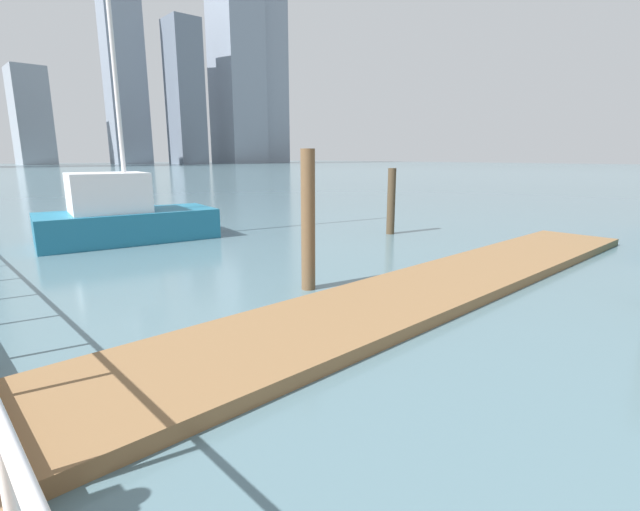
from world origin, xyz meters
TOP-DOWN VIEW (x-y plane):
  - ground_plane at (0.00, 20.00)m, footprint 300.00×300.00m
  - floating_dock at (3.74, 8.73)m, footprint 14.48×2.00m
  - dock_piling_1 at (7.89, 13.18)m, footprint 0.25×0.25m
  - dock_piling_4 at (2.01, 10.41)m, footprint 0.25×0.25m
  - moored_boat_1 at (1.31, 17.64)m, footprint 4.99×2.84m
  - skyline_tower_3 at (25.43, 148.43)m, footprint 8.32×10.21m
  - skyline_tower_4 at (47.41, 138.82)m, footprint 10.29×8.71m
  - skyline_tower_5 at (60.01, 128.70)m, footprint 8.19×9.67m
  - skyline_tower_6 at (78.57, 130.30)m, footprint 13.21×13.55m
  - skyline_tower_7 at (91.02, 133.21)m, footprint 11.61×12.97m

SIDE VIEW (x-z plane):
  - ground_plane at x=0.00m, z-range 0.00..0.00m
  - floating_dock at x=3.74m, z-range 0.00..0.18m
  - moored_boat_1 at x=1.31m, z-range -4.08..5.62m
  - dock_piling_1 at x=7.89m, z-range 0.00..2.04m
  - dock_piling_4 at x=2.01m, z-range 0.00..2.53m
  - skyline_tower_3 at x=25.43m, z-range 0.00..25.01m
  - skyline_tower_5 at x=60.01m, z-range 0.00..39.01m
  - skyline_tower_4 at x=47.41m, z-range 0.00..48.53m
  - skyline_tower_6 at x=78.57m, z-range 0.00..53.25m
  - skyline_tower_7 at x=91.02m, z-range 0.00..87.63m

